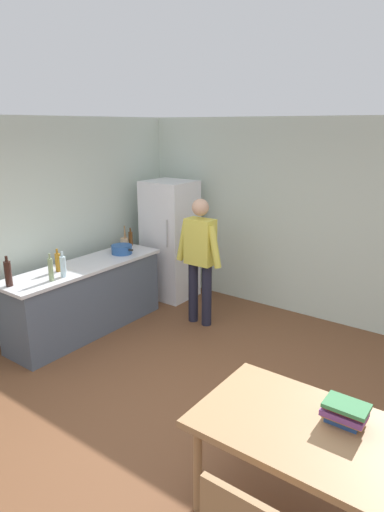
# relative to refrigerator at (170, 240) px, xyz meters

# --- Properties ---
(ground_plane) EXTENTS (14.00, 14.00, 0.00)m
(ground_plane) POSITION_rel_refrigerator_xyz_m (1.90, -2.40, -0.90)
(ground_plane) COLOR brown
(wall_back) EXTENTS (6.40, 0.12, 2.70)m
(wall_back) POSITION_rel_refrigerator_xyz_m (1.90, 0.60, 0.45)
(wall_back) COLOR silver
(wall_back) RESTS_ON ground_plane
(wall_left) EXTENTS (0.12, 5.60, 2.70)m
(wall_left) POSITION_rel_refrigerator_xyz_m (-0.70, -2.20, 0.45)
(wall_left) COLOR silver
(wall_left) RESTS_ON ground_plane
(kitchen_counter) EXTENTS (0.64, 2.20, 0.90)m
(kitchen_counter) POSITION_rel_refrigerator_xyz_m (-0.10, -1.60, -0.45)
(kitchen_counter) COLOR #4C5666
(kitchen_counter) RESTS_ON ground_plane
(refrigerator) EXTENTS (0.70, 0.67, 1.80)m
(refrigerator) POSITION_rel_refrigerator_xyz_m (0.00, 0.00, 0.00)
(refrigerator) COLOR white
(refrigerator) RESTS_ON ground_plane
(person) EXTENTS (0.70, 0.22, 1.70)m
(person) POSITION_rel_refrigerator_xyz_m (0.95, -0.55, 0.08)
(person) COLOR #1E1E2D
(person) RESTS_ON ground_plane
(dining_table) EXTENTS (1.40, 0.90, 0.75)m
(dining_table) POSITION_rel_refrigerator_xyz_m (3.30, -2.70, -0.23)
(dining_table) COLOR #9E754C
(dining_table) RESTS_ON ground_plane
(cooking_pot) EXTENTS (0.40, 0.28, 0.12)m
(cooking_pot) POSITION_rel_refrigerator_xyz_m (-0.07, -0.96, 0.06)
(cooking_pot) COLOR #285193
(cooking_pot) RESTS_ON kitchen_counter
(utensil_jar) EXTENTS (0.11, 0.11, 0.32)m
(utensil_jar) POSITION_rel_refrigerator_xyz_m (-0.26, -0.72, 0.08)
(utensil_jar) COLOR tan
(utensil_jar) RESTS_ON kitchen_counter
(bottle_beer_brown) EXTENTS (0.06, 0.06, 0.26)m
(bottle_beer_brown) POSITION_rel_refrigerator_xyz_m (-0.27, -0.58, 0.11)
(bottle_beer_brown) COLOR #5B3314
(bottle_beer_brown) RESTS_ON kitchen_counter
(bottle_oil_amber) EXTENTS (0.06, 0.06, 0.28)m
(bottle_oil_amber) POSITION_rel_refrigerator_xyz_m (-0.15, -1.95, 0.12)
(bottle_oil_amber) COLOR #996619
(bottle_oil_amber) RESTS_ON kitchen_counter
(bottle_vinegar_tall) EXTENTS (0.06, 0.06, 0.32)m
(bottle_vinegar_tall) POSITION_rel_refrigerator_xyz_m (0.07, -2.21, 0.14)
(bottle_vinegar_tall) COLOR gray
(bottle_vinegar_tall) RESTS_ON kitchen_counter
(bottle_wine_dark) EXTENTS (0.08, 0.08, 0.34)m
(bottle_wine_dark) POSITION_rel_refrigerator_xyz_m (-0.17, -2.59, 0.15)
(bottle_wine_dark) COLOR black
(bottle_wine_dark) RESTS_ON kitchen_counter
(bottle_water_clear) EXTENTS (0.07, 0.07, 0.30)m
(bottle_water_clear) POSITION_rel_refrigerator_xyz_m (0.06, -2.04, 0.13)
(bottle_water_clear) COLOR silver
(bottle_water_clear) RESTS_ON kitchen_counter
(book_stack) EXTENTS (0.28, 0.20, 0.15)m
(book_stack) POSITION_rel_refrigerator_xyz_m (3.49, -2.53, -0.07)
(book_stack) COLOR #284C8E
(book_stack) RESTS_ON dining_table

